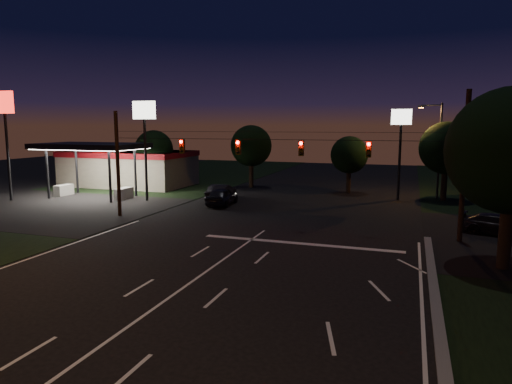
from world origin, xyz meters
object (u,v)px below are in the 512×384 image
at_px(car_oncoming_a, 222,196).
at_px(car_oncoming_b, 221,193).
at_px(car_cross, 499,225).
at_px(tree_right_near, 512,152).
at_px(utility_pole_right, 459,242).

height_order(car_oncoming_a, car_oncoming_b, car_oncoming_a).
xyz_separation_m(car_oncoming_a, car_cross, (21.01, -4.56, -0.11)).
bearing_deg(car_cross, tree_right_near, -171.19).
bearing_deg(car_oncoming_b, tree_right_near, 141.37).
xyz_separation_m(utility_pole_right, car_oncoming_a, (-18.51, 7.13, 0.77)).
distance_m(utility_pole_right, car_oncoming_b, 21.65).
bearing_deg(utility_pole_right, tree_right_near, -72.47).
xyz_separation_m(tree_right_near, car_oncoming_b, (-21.05, 14.16, -4.92)).
xyz_separation_m(utility_pole_right, car_cross, (2.50, 2.57, 0.67)).
xyz_separation_m(tree_right_near, car_cross, (0.97, 7.40, -5.01)).
height_order(car_oncoming_b, car_cross, car_oncoming_b).
bearing_deg(car_oncoming_b, car_oncoming_a, 110.06).
bearing_deg(utility_pole_right, car_oncoming_a, 158.94).
bearing_deg(car_oncoming_b, car_cross, 158.24).
relative_size(utility_pole_right, car_cross, 1.96).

